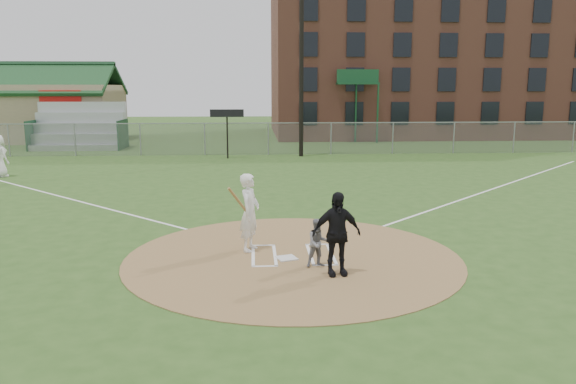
{
  "coord_description": "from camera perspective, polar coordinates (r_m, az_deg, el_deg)",
  "views": [
    {
      "loc": [
        -0.97,
        -13.53,
        4.21
      ],
      "look_at": [
        0.0,
        2.0,
        1.3
      ],
      "focal_mm": 35.0,
      "sensor_mm": 36.0,
      "label": 1
    }
  ],
  "objects": [
    {
      "name": "light_pole",
      "position": [
        34.74,
        1.38,
        14.55
      ],
      "size": [
        1.2,
        0.3,
        12.22
      ],
      "color": "black",
      "rests_on": "ground"
    },
    {
      "name": "home_plate",
      "position": [
        14.02,
        -0.13,
        -6.73
      ],
      "size": [
        0.58,
        0.58,
        0.03
      ],
      "primitive_type": "cube",
      "rotation": [
        0.0,
        0.0,
        0.33
      ],
      "color": "silver",
      "rests_on": "dirt_circle"
    },
    {
      "name": "foul_line_first",
      "position": [
        24.99,
        19.99,
        0.26
      ],
      "size": [
        17.04,
        17.04,
        0.01
      ],
      "primitive_type": "cube",
      "rotation": [
        0.0,
        0.0,
        -0.79
      ],
      "color": "white",
      "rests_on": "ground"
    },
    {
      "name": "batter_at_plate",
      "position": [
        14.53,
        -3.92,
        -2.06
      ],
      "size": [
        0.9,
        1.05,
        2.02
      ],
      "color": "white",
      "rests_on": "dirt_circle"
    },
    {
      "name": "batters_boxes",
      "position": [
        14.34,
        0.46,
        -6.38
      ],
      "size": [
        2.08,
        1.88,
        0.01
      ],
      "color": "white",
      "rests_on": "dirt_circle"
    },
    {
      "name": "bleachers",
      "position": [
        41.59,
        -20.51,
        6.31
      ],
      "size": [
        6.08,
        3.2,
        3.2
      ],
      "color": "#B7BABF",
      "rests_on": "ground"
    },
    {
      "name": "scoreboard_sign",
      "position": [
        33.81,
        -6.22,
        7.44
      ],
      "size": [
        2.0,
        0.1,
        2.93
      ],
      "color": "black",
      "rests_on": "ground"
    },
    {
      "name": "outfield_fence",
      "position": [
        35.69,
        -2.01,
        5.45
      ],
      "size": [
        56.08,
        0.08,
        2.03
      ],
      "color": "slate",
      "rests_on": "ground"
    },
    {
      "name": "ground",
      "position": [
        14.2,
        0.51,
        -6.65
      ],
      "size": [
        140.0,
        140.0,
        0.0
      ],
      "primitive_type": "plane",
      "color": "#2D4F1B",
      "rests_on": "ground"
    },
    {
      "name": "dirt_circle",
      "position": [
        14.2,
        0.51,
        -6.61
      ],
      "size": [
        8.4,
        8.4,
        0.02
      ],
      "primitive_type": "cylinder",
      "color": "olive",
      "rests_on": "ground"
    },
    {
      "name": "umpire",
      "position": [
        12.66,
        4.94,
        -4.23
      ],
      "size": [
        1.18,
        0.62,
        1.92
      ],
      "primitive_type": "imported",
      "rotation": [
        0.0,
        0.0,
        0.14
      ],
      "color": "black",
      "rests_on": "dirt_circle"
    },
    {
      "name": "catcher",
      "position": [
        13.29,
        3.09,
        -5.18
      ],
      "size": [
        0.64,
        0.55,
        1.16
      ],
      "primitive_type": "imported",
      "rotation": [
        0.0,
        0.0,
        0.21
      ],
      "color": "slate",
      "rests_on": "dirt_circle"
    },
    {
      "name": "clubhouse",
      "position": [
        49.58,
        -23.88,
        7.59
      ],
      "size": [
        12.2,
        8.71,
        6.23
      ],
      "color": "tan",
      "rests_on": "ground"
    },
    {
      "name": "brick_warehouse",
      "position": [
        54.32,
        15.07,
        13.71
      ],
      "size": [
        30.0,
        17.17,
        15.0
      ],
      "color": "brown",
      "rests_on": "ground"
    },
    {
      "name": "foul_line_third",
      "position": [
        24.29,
        -22.82,
        -0.22
      ],
      "size": [
        17.04,
        17.04,
        0.01
      ],
      "primitive_type": "cube",
      "rotation": [
        0.0,
        0.0,
        0.79
      ],
      "color": "white",
      "rests_on": "ground"
    }
  ]
}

